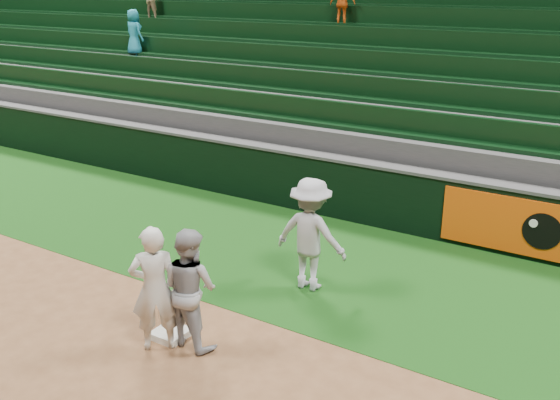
% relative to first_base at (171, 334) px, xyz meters
% --- Properties ---
extents(ground, '(70.00, 70.00, 0.00)m').
position_rel_first_base_xyz_m(ground, '(0.35, 0.10, -0.05)').
color(ground, brown).
rests_on(ground, ground).
extents(foul_grass, '(36.00, 4.20, 0.01)m').
position_rel_first_base_xyz_m(foul_grass, '(0.35, 3.10, -0.04)').
color(foul_grass, '#0F370D').
rests_on(foul_grass, ground).
extents(first_base, '(0.44, 0.44, 0.10)m').
position_rel_first_base_xyz_m(first_base, '(0.00, 0.00, 0.00)').
color(first_base, white).
rests_on(first_base, ground).
extents(first_baseman, '(0.74, 0.73, 1.72)m').
position_rel_first_base_xyz_m(first_baseman, '(0.03, -0.27, 0.81)').
color(first_baseman, silver).
rests_on(first_baseman, ground).
extents(baserunner, '(0.86, 0.71, 1.64)m').
position_rel_first_base_xyz_m(baserunner, '(0.34, 0.05, 0.77)').
color(baserunner, '#9A9CA4').
rests_on(baserunner, ground).
extents(base_coach, '(1.19, 0.72, 1.79)m').
position_rel_first_base_xyz_m(base_coach, '(0.88, 2.26, 0.85)').
color(base_coach, '#A5A7B3').
rests_on(base_coach, foul_grass).
extents(field_wall, '(36.00, 0.45, 1.25)m').
position_rel_first_base_xyz_m(field_wall, '(0.37, 5.30, 0.58)').
color(field_wall, black).
rests_on(field_wall, ground).
extents(stadium_seating, '(36.00, 5.95, 5.66)m').
position_rel_first_base_xyz_m(stadium_seating, '(0.34, 9.07, 1.65)').
color(stadium_seating, '#333335').
rests_on(stadium_seating, ground).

